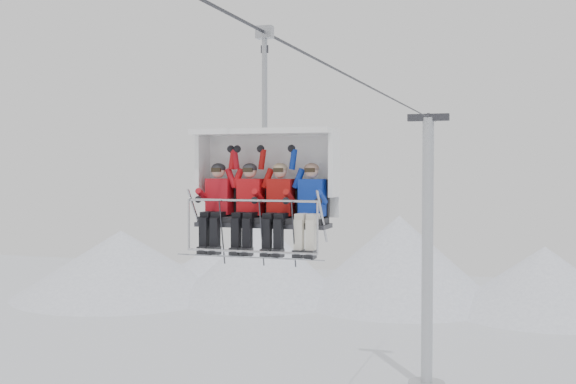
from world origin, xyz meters
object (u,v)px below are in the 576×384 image
(lift_tower_right, at_px, (427,271))
(chairlift_carrier, at_px, (267,177))
(skier_center_right, at_px, (279,204))
(skier_far_right, at_px, (310,205))
(skier_far_left, at_px, (217,203))
(skier_center_left, at_px, (248,203))

(lift_tower_right, relative_size, chairlift_carrier, 3.38)
(lift_tower_right, height_order, skier_center_right, lift_tower_right)
(lift_tower_right, distance_m, chairlift_carrier, 23.73)
(skier_far_right, bearing_deg, skier_far_left, 180.00)
(skier_center_right, bearing_deg, skier_center_left, 180.00)
(skier_far_left, distance_m, skier_center_left, 0.61)
(chairlift_carrier, height_order, skier_far_left, chairlift_carrier)
(lift_tower_right, xyz_separation_m, skier_far_left, (-0.86, -23.52, 4.46))
(skier_far_left, xyz_separation_m, skier_center_right, (1.19, 0.00, 0.00))
(chairlift_carrier, xyz_separation_m, skier_center_right, (0.33, -0.30, -0.47))
(lift_tower_right, bearing_deg, chairlift_carrier, -90.00)
(chairlift_carrier, bearing_deg, skier_center_left, -129.22)
(skier_far_left, bearing_deg, skier_far_right, 0.00)
(skier_center_left, bearing_deg, chairlift_carrier, 50.78)
(skier_center_right, bearing_deg, lift_tower_right, 90.79)
(skier_far_left, bearing_deg, chairlift_carrier, 19.44)
(skier_center_right, height_order, skier_far_right, same)
(lift_tower_right, relative_size, skier_center_right, 7.77)
(skier_far_left, relative_size, skier_center_left, 1.00)
(chairlift_carrier, relative_size, skier_far_left, 2.30)
(skier_center_left, bearing_deg, skier_far_left, 180.00)
(skier_center_left, bearing_deg, skier_center_right, 0.00)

